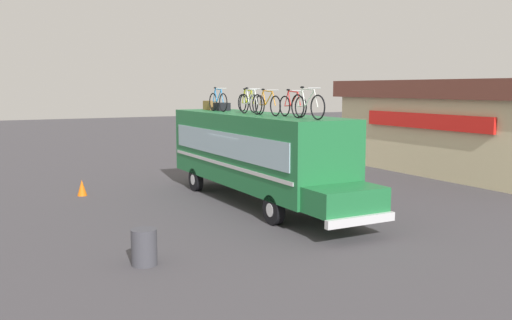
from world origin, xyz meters
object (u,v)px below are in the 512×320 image
at_px(rooftop_bicycle_6, 307,106).
at_px(rooftop_bicycle_1, 218,101).
at_px(trash_bin, 144,247).
at_px(rooftop_bicycle_4, 267,104).
at_px(traffic_cone, 82,188).
at_px(luggage_bag_2, 222,107).
at_px(rooftop_bicycle_3, 250,103).
at_px(rooftop_bicycle_2, 248,102).
at_px(bus, 256,151).
at_px(rooftop_bicycle_5, 292,105).
at_px(luggage_bag_1, 210,105).

bearing_deg(rooftop_bicycle_6, rooftop_bicycle_1, -178.59).
relative_size(rooftop_bicycle_1, trash_bin, 1.96).
distance_m(rooftop_bicycle_4, traffic_cone, 8.29).
bearing_deg(rooftop_bicycle_1, traffic_cone, -109.97).
height_order(luggage_bag_2, rooftop_bicycle_6, rooftop_bicycle_6).
bearing_deg(rooftop_bicycle_3, rooftop_bicycle_2, 156.80).
xyz_separation_m(luggage_bag_2, rooftop_bicycle_1, (0.66, -0.47, 0.24)).
relative_size(bus, traffic_cone, 17.88).
distance_m(rooftop_bicycle_2, rooftop_bicycle_3, 1.39).
relative_size(rooftop_bicycle_5, trash_bin, 1.90).
bearing_deg(rooftop_bicycle_3, luggage_bag_1, 177.06).
relative_size(bus, luggage_bag_2, 18.08).
height_order(rooftop_bicycle_2, rooftop_bicycle_3, rooftop_bicycle_3).
relative_size(rooftop_bicycle_3, traffic_cone, 2.76).
xyz_separation_m(rooftop_bicycle_3, traffic_cone, (-4.38, -5.15, -3.34)).
distance_m(trash_bin, traffic_cone, 9.46).
bearing_deg(traffic_cone, bus, 50.86).
distance_m(luggage_bag_2, rooftop_bicycle_4, 4.43).
height_order(bus, rooftop_bicycle_6, rooftop_bicycle_6).
distance_m(luggage_bag_1, rooftop_bicycle_5, 6.49).
xyz_separation_m(rooftop_bicycle_5, rooftop_bicycle_6, (1.29, -0.28, 0.03)).
relative_size(luggage_bag_1, rooftop_bicycle_2, 0.42).
xyz_separation_m(rooftop_bicycle_3, rooftop_bicycle_4, (1.19, 0.02, -0.02)).
distance_m(rooftop_bicycle_2, trash_bin, 9.34).
distance_m(rooftop_bicycle_5, traffic_cone, 9.27).
height_order(luggage_bag_2, rooftop_bicycle_1, rooftop_bicycle_1).
relative_size(rooftop_bicycle_2, rooftop_bicycle_6, 0.91).
xyz_separation_m(rooftop_bicycle_2, rooftop_bicycle_6, (4.92, -0.52, 0.02)).
relative_size(rooftop_bicycle_1, rooftop_bicycle_3, 0.98).
bearing_deg(rooftop_bicycle_4, rooftop_bicycle_1, -177.80).
xyz_separation_m(bus, rooftop_bicycle_1, (-2.54, -0.34, 1.73)).
bearing_deg(rooftop_bicycle_1, rooftop_bicycle_5, 5.01).
xyz_separation_m(luggage_bag_1, rooftop_bicycle_1, (1.59, -0.34, 0.21)).
relative_size(luggage_bag_1, rooftop_bicycle_3, 0.40).
distance_m(rooftop_bicycle_3, traffic_cone, 7.54).
xyz_separation_m(rooftop_bicycle_1, rooftop_bicycle_4, (3.75, 0.14, -0.02)).
bearing_deg(rooftop_bicycle_4, rooftop_bicycle_6, 0.20).
height_order(luggage_bag_2, rooftop_bicycle_5, rooftop_bicycle_5).
distance_m(rooftop_bicycle_2, rooftop_bicycle_6, 4.94).
distance_m(bus, rooftop_bicycle_2, 2.15).
relative_size(luggage_bag_2, rooftop_bicycle_2, 0.38).
xyz_separation_m(trash_bin, traffic_cone, (-9.46, 0.35, -0.12)).
bearing_deg(trash_bin, rooftop_bicycle_2, 136.44).
bearing_deg(rooftop_bicycle_1, rooftop_bicycle_3, 2.75).
bearing_deg(luggage_bag_2, rooftop_bicycle_3, -6.09).
bearing_deg(rooftop_bicycle_5, luggage_bag_2, 179.63).
bearing_deg(bus, rooftop_bicycle_3, -87.47).
bearing_deg(rooftop_bicycle_5, rooftop_bicycle_6, -12.11).
distance_m(bus, rooftop_bicycle_3, 1.74).
distance_m(luggage_bag_2, rooftop_bicycle_6, 6.86).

